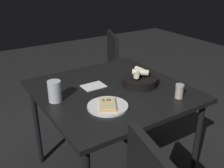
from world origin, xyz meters
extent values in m
cube|color=black|center=(0.00, 0.00, 0.73)|extent=(0.98, 0.99, 0.03)
cylinder|color=black|center=(0.43, -0.43, 0.36)|extent=(0.04, 0.04, 0.71)
cylinder|color=black|center=(-0.43, 0.43, 0.36)|extent=(0.04, 0.04, 0.71)
cylinder|color=black|center=(0.43, 0.43, 0.36)|extent=(0.04, 0.04, 0.71)
cylinder|color=white|center=(-0.16, -0.21, 0.75)|extent=(0.25, 0.25, 0.01)
cube|color=tan|center=(-0.16, -0.21, 0.76)|extent=(0.17, 0.19, 0.01)
cube|color=beige|center=(-0.16, -0.21, 0.77)|extent=(0.16, 0.18, 0.01)
sphere|color=brown|center=(-0.17, -0.17, 0.78)|extent=(0.02, 0.02, 0.02)
sphere|color=brown|center=(-0.15, -0.18, 0.78)|extent=(0.02, 0.02, 0.02)
sphere|color=brown|center=(-0.14, -0.18, 0.78)|extent=(0.02, 0.02, 0.02)
cylinder|color=black|center=(0.21, -0.05, 0.77)|extent=(0.25, 0.25, 0.06)
cylinder|color=beige|center=(0.21, -0.04, 0.84)|extent=(0.11, 0.11, 0.04)
cylinder|color=beige|center=(0.24, -0.02, 0.84)|extent=(0.04, 0.11, 0.04)
cylinder|color=beige|center=(0.19, -0.04, 0.83)|extent=(0.12, 0.11, 0.04)
cylinder|color=red|center=(0.27, -0.06, 0.77)|extent=(0.06, 0.06, 0.03)
cylinder|color=silver|center=(-0.40, 0.04, 0.81)|extent=(0.08, 0.08, 0.14)
cylinder|color=#C47E1E|center=(-0.40, 0.04, 0.77)|extent=(0.07, 0.07, 0.04)
cylinder|color=#BFB299|center=(0.29, -0.35, 0.78)|extent=(0.05, 0.05, 0.08)
cylinder|color=maroon|center=(0.29, -0.35, 0.77)|extent=(0.04, 0.04, 0.04)
cylinder|color=#B7B7BC|center=(0.29, -0.35, 0.83)|extent=(0.05, 0.05, 0.01)
cube|color=white|center=(-0.09, 0.11, 0.75)|extent=(0.16, 0.12, 0.00)
cube|color=black|center=(0.34, 0.88, 0.43)|extent=(0.57, 0.57, 0.04)
cube|color=black|center=(0.53, 0.81, 0.68)|extent=(0.19, 0.40, 0.45)
cylinder|color=black|center=(0.23, 1.12, 0.21)|extent=(0.03, 0.03, 0.41)
cylinder|color=black|center=(0.10, 0.77, 0.21)|extent=(0.03, 0.03, 0.41)
cylinder|color=black|center=(0.59, 0.99, 0.21)|extent=(0.03, 0.03, 0.41)
cylinder|color=black|center=(0.45, 0.63, 0.21)|extent=(0.03, 0.03, 0.41)
camera|label=1|loc=(-0.89, -1.39, 1.51)|focal=42.17mm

